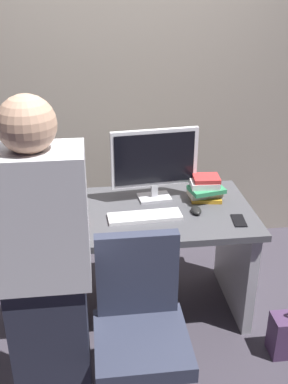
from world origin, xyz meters
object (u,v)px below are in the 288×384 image
person_at_desk (44,281)px  cell_phone (239,221)px  desk (143,244)px  office_chair (140,340)px  keyboard (145,216)px  cup_near_keyboard (78,215)px  mouse (196,210)px  monitor (155,161)px  book_stack (206,189)px

person_at_desk → cell_phone: 1.21m
desk → person_at_desk: size_ratio=0.81×
office_chair → keyboard: office_chair is taller
desk → office_chair: office_chair is taller
office_chair → cell_phone: 0.90m
desk → cell_phone: 0.62m
desk → cup_near_keyboard: cup_near_keyboard is taller
desk → mouse: (0.31, -0.06, 0.25)m
monitor → cell_phone: bearing=-38.4°
person_at_desk → monitor: (0.61, 0.95, 0.15)m
mouse → cell_phone: mouse is taller
office_chair → person_at_desk: bearing=-175.0°
cup_near_keyboard → desk: bearing=14.8°
keyboard → mouse: size_ratio=4.30×
office_chair → book_stack: size_ratio=4.03×
keyboard → desk: bearing=88.2°
keyboard → book_stack: 0.45m
monitor → mouse: size_ratio=5.40×
keyboard → cup_near_keyboard: bearing=178.8°
desk → cell_phone: bearing=-19.8°
monitor → book_stack: (0.32, -0.05, -0.18)m
person_at_desk → book_stack: size_ratio=7.02×
desk → book_stack: size_ratio=5.69×
person_at_desk → cell_phone: (1.05, 0.59, -0.11)m
monitor → mouse: monitor is taller
monitor → keyboard: monitor is taller
mouse → book_stack: (0.10, 0.17, 0.06)m
mouse → cell_phone: size_ratio=0.69×
monitor → cup_near_keyboard: 0.58m
desk → monitor: monitor is taller
monitor → keyboard: (-0.09, -0.25, -0.25)m
mouse → desk: bearing=168.8°
person_at_desk → cup_near_keyboard: 0.70m
cell_phone → office_chair: bearing=-133.0°
person_at_desk → office_chair: bearing=5.0°
office_chair → mouse: size_ratio=9.40×
cup_near_keyboard → person_at_desk: bearing=-101.1°
monitor → cell_phone: 0.62m
desk → cup_near_keyboard: bearing=-165.2°
cup_near_keyboard → book_stack: (0.79, 0.21, 0.02)m
mouse → cell_phone: (0.22, -0.13, -0.01)m
monitor → office_chair: bearing=-102.0°
person_at_desk → monitor: person_at_desk is taller
book_stack → cell_phone: size_ratio=1.62×
person_at_desk → mouse: 1.11m
cup_near_keyboard → cell_phone: (0.92, -0.09, -0.05)m
keyboard → mouse: 0.31m
monitor → cup_near_keyboard: size_ratio=5.43×
person_at_desk → keyboard: bearing=53.4°
mouse → book_stack: 0.20m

